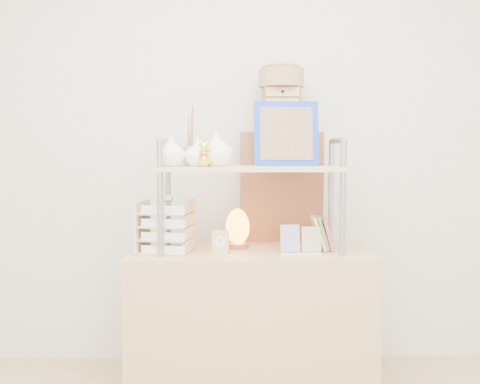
% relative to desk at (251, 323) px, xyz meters
% --- Properties ---
extents(room_shell, '(3.42, 3.41, 2.61)m').
position_rel_desk_xyz_m(room_shell, '(0.00, -0.81, 1.32)').
color(room_shell, silver).
rests_on(room_shell, ground).
extents(desk, '(1.20, 0.50, 0.75)m').
position_rel_desk_xyz_m(desk, '(0.00, 0.00, 0.00)').
color(desk, tan).
rests_on(desk, ground).
extents(cabinet, '(0.45, 0.24, 1.35)m').
position_rel_desk_xyz_m(cabinet, '(0.18, 0.37, 0.30)').
color(cabinet, brown).
rests_on(cabinet, ground).
extents(hutch, '(0.92, 0.34, 0.75)m').
position_rel_desk_xyz_m(hutch, '(-0.09, 0.01, 0.82)').
color(hutch, gray).
rests_on(hutch, desk).
extents(letter_tray, '(0.27, 0.26, 0.28)m').
position_rel_desk_xyz_m(letter_tray, '(-0.42, -0.04, 0.49)').
color(letter_tray, tan).
rests_on(letter_tray, desk).
extents(salt_lamp, '(0.13, 0.13, 0.20)m').
position_rel_desk_xyz_m(salt_lamp, '(-0.07, 0.07, 0.48)').
color(salt_lamp, brown).
rests_on(salt_lamp, desk).
extents(desk_clock, '(0.08, 0.05, 0.11)m').
position_rel_desk_xyz_m(desk_clock, '(-0.15, -0.07, 0.43)').
color(desk_clock, tan).
rests_on(desk_clock, desk).
extents(postcard_stand, '(0.20, 0.06, 0.14)m').
position_rel_desk_xyz_m(postcard_stand, '(0.24, -0.09, 0.42)').
color(postcard_stand, white).
rests_on(postcard_stand, desk).
extents(drawer_chest, '(0.20, 0.16, 0.25)m').
position_rel_desk_xyz_m(drawer_chest, '(0.18, 0.35, 1.10)').
color(drawer_chest, brown).
rests_on(drawer_chest, cabinet).
extents(woven_basket, '(0.25, 0.25, 0.10)m').
position_rel_desk_xyz_m(woven_basket, '(0.18, 0.35, 1.28)').
color(woven_basket, '#885F3D').
rests_on(woven_basket, drawer_chest).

